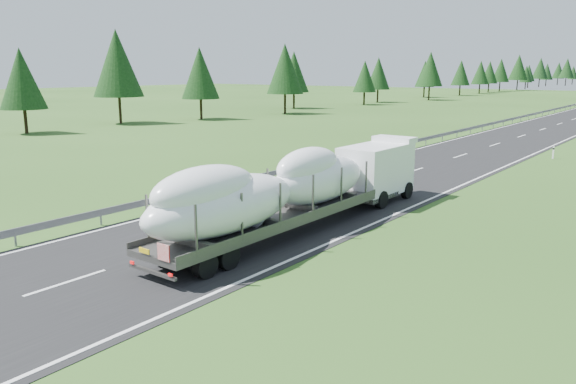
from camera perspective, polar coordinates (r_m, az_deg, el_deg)
The scene contains 4 objects.
ground at distance 25.96m, azimuth -4.40°, elevation -3.41°, with size 400.00×400.00×0.00m, color #284B19.
guardrail at distance 120.73m, azimuth 27.11°, elevation 7.90°, with size 0.10×400.00×0.76m.
tree_line_left at distance 166.46m, azimuth 16.57°, elevation 11.79°, with size 14.92×345.22×12.45m.
boat_truck at distance 24.49m, azimuth 0.61°, elevation 0.59°, with size 2.76×18.19×3.67m.
Camera 1 is at (16.71, -18.59, 7.00)m, focal length 35.00 mm.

